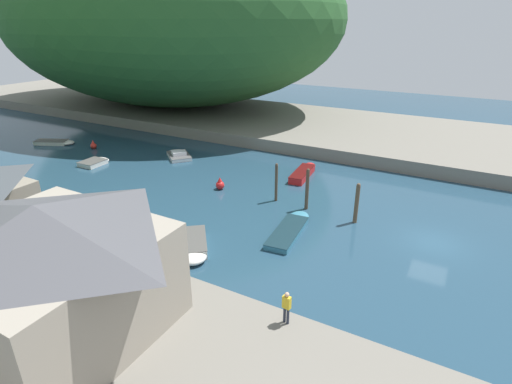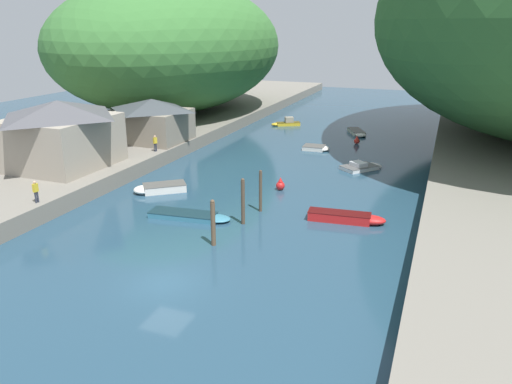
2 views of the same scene
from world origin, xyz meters
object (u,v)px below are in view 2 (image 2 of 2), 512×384
boat_small_dinghy (363,166)px  boathouse_shed (153,119)px  boat_far_right_bank (317,148)px  person_on_quay (36,190)px  channel_buoy_near (357,141)px  boat_moored_right (286,123)px  boat_near_quay (357,133)px  boat_white_cruiser (192,216)px  boat_cabin_cruiser (158,188)px  boat_red_skiff (349,218)px  channel_buoy_far (280,185)px  waterfront_building (61,133)px  person_by_boathouse (155,142)px

boat_small_dinghy → boathouse_shed: bearing=-135.8°
boat_far_right_bank → person_on_quay: size_ratio=1.84×
channel_buoy_near → boat_moored_right: bearing=145.6°
boathouse_shed → boat_near_quay: (19.89, 18.50, -3.63)m
boat_moored_right → boat_white_cruiser: size_ratio=0.65×
channel_buoy_near → boat_white_cruiser: bearing=-103.8°
boat_cabin_cruiser → boat_red_skiff: boat_red_skiff is taller
boat_small_dinghy → channel_buoy_far: channel_buoy_far is taller
waterfront_building → person_by_boathouse: 9.57m
waterfront_building → boathouse_shed: waterfront_building is taller
waterfront_building → boat_small_dinghy: (25.47, 14.05, -4.32)m
boathouse_shed → boat_small_dinghy: bearing=4.6°
waterfront_building → boat_near_quay: (21.98, 30.65, -4.33)m
boat_red_skiff → person_on_quay: 23.32m
boat_moored_right → boat_red_skiff: 37.30m
boat_moored_right → person_on_quay: person_on_quay is taller
channel_buoy_far → boathouse_shed: bearing=156.8°
boathouse_shed → boat_white_cruiser: size_ratio=1.20×
boat_white_cruiser → boathouse_shed: bearing=-146.4°
boathouse_shed → channel_buoy_far: (17.69, -7.59, -3.41)m
boat_near_quay → person_by_boathouse: 28.50m
waterfront_building → boat_moored_right: 35.09m
boat_cabin_cruiser → person_on_quay: size_ratio=2.78×
channel_buoy_far → person_by_boathouse: (-14.83, 3.34, 1.95)m
channel_buoy_far → person_by_boathouse: 15.32m
boat_far_right_bank → boat_moored_right: bearing=-150.1°
boat_white_cruiser → person_on_quay: person_on_quay is taller
waterfront_building → boat_moored_right: (11.15, 33.00, -4.21)m
channel_buoy_near → channel_buoy_far: size_ratio=0.91×
boat_small_dinghy → person_on_quay: bearing=-92.0°
boat_moored_right → boat_far_right_bank: size_ratio=1.37×
waterfront_building → boat_far_right_bank: bearing=46.6°
boat_small_dinghy → channel_buoy_far: size_ratio=4.01×
boathouse_shed → boat_cabin_cruiser: (7.80, -11.95, -3.54)m
boat_near_quay → person_on_quay: person_on_quay is taller
boat_cabin_cruiser → boathouse_shed: bearing=-5.3°
boat_red_skiff → channel_buoy_near: 26.06m
boat_far_right_bank → person_by_boathouse: (-14.16, -12.36, 2.17)m
boat_near_quay → waterfront_building: bearing=29.0°
boat_near_quay → person_by_boathouse: person_by_boathouse is taller
boat_white_cruiser → boat_far_right_bank: (3.40, 24.64, 0.03)m
boathouse_shed → boat_small_dinghy: boathouse_shed is taller
boat_moored_right → boathouse_shed: bearing=127.6°
person_by_boathouse → boat_white_cruiser: bearing=-116.3°
boat_far_right_bank → boat_near_quay: bearing=162.5°
person_on_quay → boat_white_cruiser: bearing=-59.7°
boat_moored_right → boat_cabin_cruiser: (-1.26, -32.80, -0.03)m
boat_far_right_bank → channel_buoy_near: (3.80, 4.70, 0.18)m
channel_buoy_far → person_on_quay: (-14.62, -13.42, 1.95)m
waterfront_building → boat_moored_right: size_ratio=2.23×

